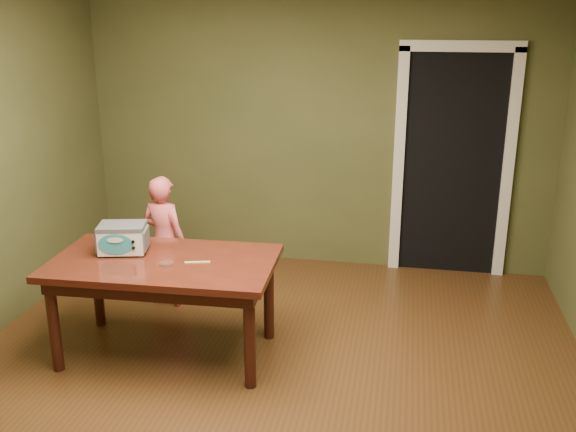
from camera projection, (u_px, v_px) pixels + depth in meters
The scene contains 8 objects.
floor at pixel (259, 397), 4.26m from camera, with size 5.00×5.00×0.00m, color #513117.
room_shell at pixel (255, 144), 3.74m from camera, with size 4.52×5.02×2.61m.
doorway at pixel (451, 159), 6.31m from camera, with size 1.10×0.66×2.25m.
dining_table at pixel (164, 272), 4.62m from camera, with size 1.63×0.95×0.75m.
toy_oven at pixel (123, 237), 4.69m from camera, with size 0.39×0.31×0.22m.
baking_pan at pixel (167, 264), 4.48m from camera, with size 0.10×0.10×0.02m.
spatula at pixel (197, 262), 4.53m from camera, with size 0.18×0.03×0.01m, color #CFC35A.
child at pixel (165, 241), 5.48m from camera, with size 0.42×0.27×1.14m, color #EB6065.
Camera 1 is at (0.87, -3.59, 2.45)m, focal length 40.00 mm.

